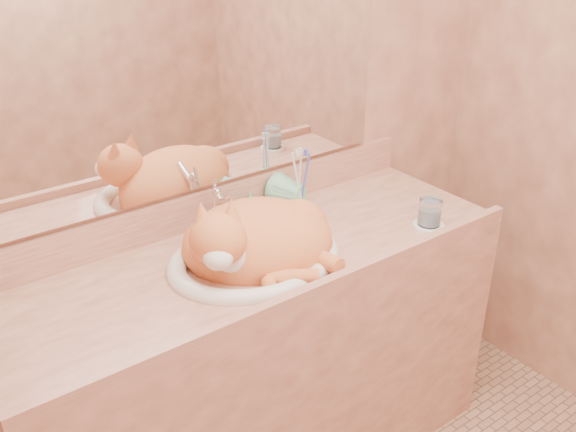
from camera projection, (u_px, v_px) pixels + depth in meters
wall_back at (203, 103)px, 1.92m from camera, size 2.40×0.02×2.50m
vanity_counter at (260, 367)px, 2.10m from camera, size 1.60×0.55×0.85m
mirror at (202, 57)px, 1.85m from camera, size 1.30×0.02×0.80m
sink_basin at (254, 236)px, 1.84m from camera, size 0.58×0.51×0.16m
faucet at (218, 210)px, 1.98m from camera, size 0.06×0.12×0.17m
cat at (254, 238)px, 1.84m from camera, size 0.56×0.52×0.25m
soap_dispenser at (271, 211)px, 1.98m from camera, size 0.09×0.09×0.17m
toothbrush_cup at (301, 197)px, 2.14m from camera, size 0.15×0.15×0.11m
toothbrushes at (301, 175)px, 2.10m from camera, size 0.04×0.04×0.23m
saucer at (428, 226)px, 2.06m from camera, size 0.10×0.10×0.01m
water_glass at (430, 212)px, 2.04m from camera, size 0.07×0.07×0.09m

